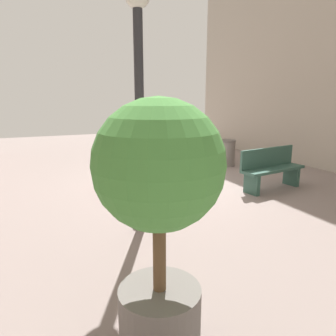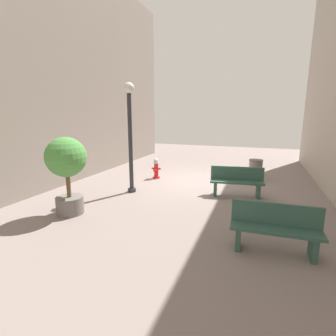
% 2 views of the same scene
% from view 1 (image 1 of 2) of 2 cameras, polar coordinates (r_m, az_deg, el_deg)
% --- Properties ---
extents(ground_plane, '(23.40, 23.40, 0.00)m').
position_cam_1_polar(ground_plane, '(7.66, 1.93, -2.66)').
color(ground_plane, gray).
extents(fire_hydrant, '(0.40, 0.37, 0.84)m').
position_cam_1_polar(fire_hydrant, '(6.86, -10.22, -1.07)').
color(fire_hydrant, red).
rests_on(fire_hydrant, ground_plane).
extents(bench_near, '(1.74, 0.67, 0.95)m').
position_cam_1_polar(bench_near, '(7.38, 18.80, 0.02)').
color(bench_near, '#33594C').
rests_on(bench_near, ground_plane).
extents(planter_tree, '(1.05, 1.05, 2.07)m').
position_cam_1_polar(planter_tree, '(2.41, -1.70, -4.77)').
color(planter_tree, slate).
rests_on(planter_tree, ground_plane).
extents(street_lamp, '(0.36, 0.36, 3.64)m').
position_cam_1_polar(street_lamp, '(4.68, -5.47, 15.56)').
color(street_lamp, '#2D2D33').
rests_on(street_lamp, ground_plane).
extents(trash_bin, '(0.56, 0.56, 0.81)m').
position_cam_1_polar(trash_bin, '(9.66, 10.92, 2.83)').
color(trash_bin, slate).
rests_on(trash_bin, ground_plane).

